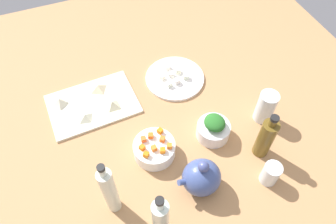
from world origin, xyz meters
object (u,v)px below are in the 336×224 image
at_px(cutting_board, 93,104).
at_px(drinking_glass_0, 266,107).
at_px(bottle_0, 110,191).
at_px(drinking_glass_1, 271,174).
at_px(plate_tofu, 175,78).
at_px(bowl_carrots, 154,149).
at_px(bottle_1, 266,138).
at_px(bottle_2, 161,219).
at_px(bowl_greens, 213,130).
at_px(teapot, 200,178).

height_order(cutting_board, drinking_glass_0, drinking_glass_0).
bearing_deg(bottle_0, drinking_glass_1, 168.41).
height_order(plate_tofu, drinking_glass_1, drinking_glass_1).
height_order(bowl_carrots, bottle_1, bottle_1).
distance_m(cutting_board, bottle_2, 0.59).
bearing_deg(drinking_glass_1, bowl_greens, -67.59).
height_order(bowl_carrots, drinking_glass_0, drinking_glass_0).
height_order(bowl_greens, bowl_carrots, bowl_greens).
bearing_deg(teapot, drinking_glass_0, -154.53).
bearing_deg(bottle_2, bowl_carrots, -105.88).
relative_size(bowl_greens, bowl_carrots, 0.82).
distance_m(cutting_board, drinking_glass_1, 0.74).
bearing_deg(plate_tofu, cutting_board, 1.01).
bearing_deg(drinking_glass_1, plate_tofu, -77.72).
relative_size(drinking_glass_0, drinking_glass_1, 1.53).
distance_m(plate_tofu, bottle_2, 0.66).
bearing_deg(teapot, drinking_glass_1, 163.91).
height_order(bottle_0, drinking_glass_1, bottle_0).
bearing_deg(drinking_glass_0, bowl_greens, 0.29).
bearing_deg(cutting_board, plate_tofu, -178.99).
bearing_deg(cutting_board, drinking_glass_0, 152.94).
xyz_separation_m(plate_tofu, bowl_greens, (-0.02, 0.32, 0.02)).
distance_m(bottle_0, drinking_glass_1, 0.54).
xyz_separation_m(plate_tofu, teapot, (0.11, 0.49, 0.06)).
bearing_deg(teapot, bowl_carrots, -61.09).
relative_size(bottle_0, bottle_1, 1.31).
distance_m(teapot, drinking_glass_0, 0.40).
distance_m(bowl_carrots, drinking_glass_0, 0.46).
height_order(plate_tofu, drinking_glass_0, drinking_glass_0).
relative_size(bowl_greens, drinking_glass_0, 0.92).
bearing_deg(cutting_board, bowl_carrots, 117.25).
relative_size(bowl_greens, bottle_0, 0.44).
relative_size(plate_tofu, bottle_1, 1.19).
relative_size(bottle_0, drinking_glass_0, 2.07).
bearing_deg(bottle_2, teapot, -152.29).
bearing_deg(bowl_greens, drinking_glass_0, -179.71).
xyz_separation_m(cutting_board, drinking_glass_0, (-0.62, 0.32, 0.06)).
height_order(bowl_greens, bottle_1, bottle_1).
xyz_separation_m(cutting_board, bowl_carrots, (-0.16, 0.31, 0.02)).
distance_m(plate_tofu, bottle_1, 0.49).
height_order(plate_tofu, bowl_greens, bowl_greens).
bearing_deg(bowl_greens, bottle_2, 40.01).
bearing_deg(drinking_glass_0, cutting_board, -27.06).
distance_m(cutting_board, teapot, 0.55).
xyz_separation_m(bottle_2, drinking_glass_1, (-0.41, -0.02, -0.06)).
bearing_deg(drinking_glass_1, drinking_glass_0, -117.40).
xyz_separation_m(bowl_carrots, bottle_0, (0.19, 0.14, 0.10)).
bearing_deg(cutting_board, drinking_glass_1, 131.64).
height_order(bottle_1, drinking_glass_1, bottle_1).
bearing_deg(drinking_glass_1, bowl_carrots, -36.34).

